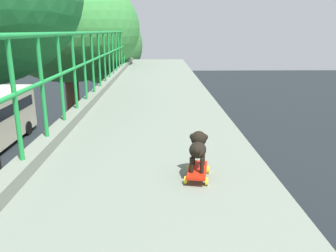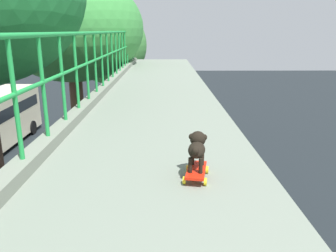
{
  "view_description": "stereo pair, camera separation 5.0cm",
  "coord_description": "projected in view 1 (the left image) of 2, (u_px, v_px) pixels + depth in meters",
  "views": [
    {
      "loc": [
        1.04,
        -0.8,
        7.03
      ],
      "look_at": [
        1.12,
        2.67,
        6.04
      ],
      "focal_mm": 35.74,
      "sensor_mm": 36.0,
      "label": 1
    },
    {
      "loc": [
        1.09,
        -0.8,
        7.03
      ],
      "look_at": [
        1.12,
        2.67,
        6.04
      ],
      "focal_mm": 35.74,
      "sensor_mm": 36.0,
      "label": 2
    }
  ],
  "objects": [
    {
      "name": "roadside_tree_far",
      "position": [
        67.0,
        30.0,
        12.66
      ],
      "size": [
        5.47,
        5.47,
        9.13
      ],
      "color": "brown",
      "rests_on": "ground"
    },
    {
      "name": "small_dog",
      "position": [
        198.0,
        146.0,
        3.0
      ],
      "size": [
        0.2,
        0.37,
        0.32
      ],
      "color": "black",
      "rests_on": "toy_skateboard"
    },
    {
      "name": "roadside_tree_farthest",
      "position": [
        104.0,
        45.0,
        21.95
      ],
      "size": [
        5.11,
        5.11,
        8.63
      ],
      "color": "#49331F",
      "rests_on": "ground"
    },
    {
      "name": "toy_skateboard",
      "position": [
        197.0,
        171.0,
        3.02
      ],
      "size": [
        0.26,
        0.42,
        0.09
      ],
      "color": "red",
      "rests_on": "overpass_deck"
    }
  ]
}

